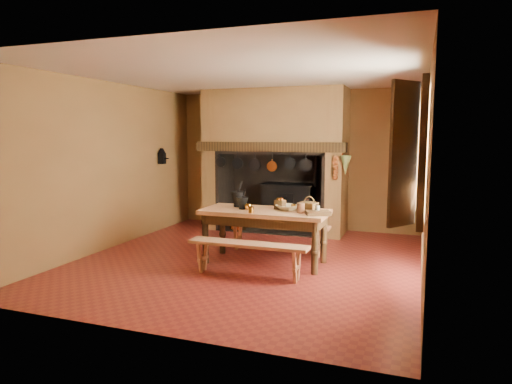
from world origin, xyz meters
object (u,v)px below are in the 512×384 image
at_px(wicker_basket, 309,206).
at_px(bench_front, 248,251).
at_px(work_table, 265,218).
at_px(coffee_grinder, 280,204).
at_px(iron_range, 289,206).
at_px(mixing_bowl, 288,207).

bearing_deg(wicker_basket, bench_front, -106.37).
bearing_deg(work_table, coffee_grinder, 38.88).
distance_m(work_table, coffee_grinder, 0.32).
bearing_deg(iron_range, wicker_basket, -67.75).
bearing_deg(mixing_bowl, iron_range, 105.21).
bearing_deg(bench_front, work_table, 90.00).
xyz_separation_m(iron_range, work_table, (0.32, -2.49, 0.20)).
xyz_separation_m(mixing_bowl, wicker_basket, (0.32, 0.03, 0.03)).
height_order(bench_front, coffee_grinder, coffee_grinder).
bearing_deg(iron_range, coffee_grinder, -77.56).
xyz_separation_m(bench_front, mixing_bowl, (0.33, 0.80, 0.50)).
height_order(iron_range, bench_front, iron_range).
height_order(coffee_grinder, mixing_bowl, coffee_grinder).
bearing_deg(wicker_basket, mixing_bowl, -153.12).
bearing_deg(mixing_bowl, work_table, -164.51).
bearing_deg(coffee_grinder, iron_range, 114.51).
xyz_separation_m(iron_range, bench_front, (0.32, -3.19, -0.13)).
bearing_deg(wicker_basket, iron_range, 133.59).
bearing_deg(coffee_grinder, work_table, -129.05).
distance_m(work_table, bench_front, 0.78).
xyz_separation_m(iron_range, mixing_bowl, (0.65, -2.39, 0.36)).
distance_m(iron_range, bench_front, 3.21).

